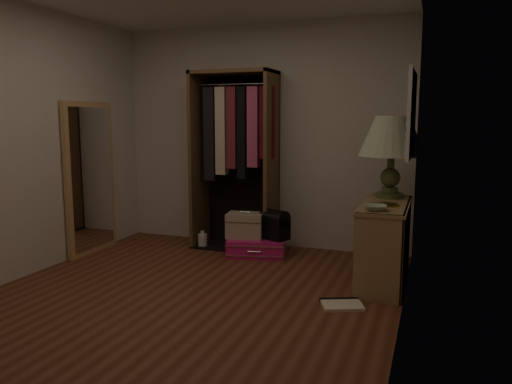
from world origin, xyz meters
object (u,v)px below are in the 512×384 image
(black_bag, at_px, (275,224))
(white_jug, at_px, (203,240))
(console_bookshelf, at_px, (384,241))
(table_lamp, at_px, (392,138))
(floor_mirror, at_px, (90,178))
(pink_suitcase, at_px, (257,246))
(train_case, at_px, (245,225))
(open_wardrobe, at_px, (236,146))

(black_bag, bearing_deg, white_jug, -160.69)
(console_bookshelf, relative_size, table_lamp, 1.33)
(floor_mirror, distance_m, pink_suitcase, 2.02)
(pink_suitcase, xyz_separation_m, white_jug, (-0.72, 0.10, -0.01))
(floor_mirror, bearing_deg, black_bag, 14.46)
(console_bookshelf, height_order, white_jug, console_bookshelf)
(pink_suitcase, bearing_deg, train_case, 174.78)
(black_bag, xyz_separation_m, table_lamp, (1.23, -0.15, 0.96))
(white_jug, bearing_deg, open_wardrobe, 24.72)
(white_jug, bearing_deg, train_case, -11.45)
(table_lamp, bearing_deg, white_jug, 173.79)
(open_wardrobe, bearing_deg, train_case, -52.64)
(white_jug, bearing_deg, black_bag, -5.01)
(open_wardrobe, height_order, black_bag, open_wardrobe)
(console_bookshelf, distance_m, train_case, 1.61)
(open_wardrobe, height_order, train_case, open_wardrobe)
(pink_suitcase, relative_size, train_case, 1.64)
(black_bag, bearing_deg, console_bookshelf, 2.91)
(train_case, height_order, table_lamp, table_lamp)
(floor_mirror, bearing_deg, open_wardrobe, 27.75)
(black_bag, bearing_deg, floor_mirror, -141.22)
(console_bookshelf, bearing_deg, train_case, 164.16)
(open_wardrobe, bearing_deg, white_jug, -155.28)
(console_bookshelf, distance_m, white_jug, 2.24)
(pink_suitcase, distance_m, white_jug, 0.73)
(console_bookshelf, distance_m, table_lamp, 0.99)
(pink_suitcase, xyz_separation_m, table_lamp, (1.43, -0.13, 1.23))
(train_case, bearing_deg, console_bookshelf, -24.56)
(pink_suitcase, relative_size, white_jug, 3.72)
(floor_mirror, bearing_deg, table_lamp, 6.44)
(pink_suitcase, relative_size, black_bag, 2.05)
(floor_mirror, relative_size, black_bag, 4.76)
(black_bag, relative_size, table_lamp, 0.43)
(pink_suitcase, relative_size, table_lamp, 0.87)
(open_wardrobe, xyz_separation_m, black_bag, (0.55, -0.25, -0.84))
(open_wardrobe, distance_m, floor_mirror, 1.69)
(train_case, bearing_deg, white_jug, 159.83)
(console_bookshelf, bearing_deg, white_jug, 165.35)
(floor_mirror, distance_m, train_case, 1.83)
(pink_suitcase, height_order, table_lamp, table_lamp)
(pink_suitcase, bearing_deg, console_bookshelf, -30.90)
(black_bag, relative_size, white_jug, 1.82)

